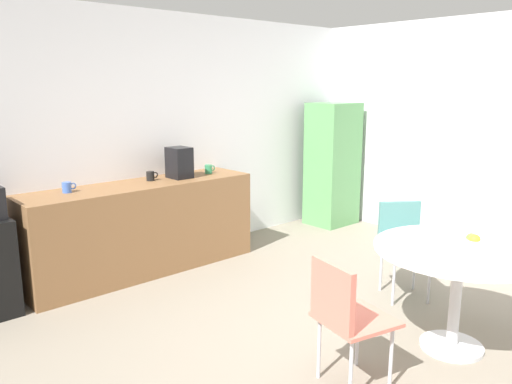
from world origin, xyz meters
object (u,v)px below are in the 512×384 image
at_px(chair_coral, 344,310).
at_px(coffee_maker, 179,163).
at_px(chair_teal, 402,237).
at_px(locker_cabinet, 332,164).
at_px(mug_green, 67,187).
at_px(round_table, 458,265).
at_px(mug_red, 209,169).
at_px(mug_white, 151,176).
at_px(fruit_bowl, 472,243).

bearing_deg(chair_coral, coffee_maker, 77.47).
relative_size(chair_teal, chair_coral, 1.00).
bearing_deg(coffee_maker, chair_teal, -64.54).
height_order(locker_cabinet, mug_green, locker_cabinet).
height_order(round_table, mug_red, mug_red).
xyz_separation_m(mug_white, mug_red, (0.69, -0.05, 0.00)).
height_order(chair_teal, fruit_bowl, fruit_bowl).
bearing_deg(chair_coral, round_table, -12.91).
bearing_deg(round_table, chair_coral, 167.09).
bearing_deg(mug_white, mug_red, -4.48).
relative_size(fruit_bowl, coffee_maker, 0.72).
bearing_deg(locker_cabinet, fruit_bowl, -124.43).
bearing_deg(fruit_bowl, chair_coral, 163.72).
bearing_deg(fruit_bowl, mug_green, 117.71).
height_order(chair_teal, mug_white, mug_white).
distance_m(locker_cabinet, coffee_maker, 2.36).
distance_m(chair_teal, mug_red, 2.19).
height_order(fruit_bowl, coffee_maker, coffee_maker).
bearing_deg(mug_red, locker_cabinet, -3.30).
xyz_separation_m(mug_green, coffee_maker, (1.16, -0.07, 0.11)).
bearing_deg(locker_cabinet, round_table, -125.40).
distance_m(round_table, fruit_bowl, 0.19).
height_order(locker_cabinet, mug_red, locker_cabinet).
bearing_deg(locker_cabinet, mug_red, 176.70).
xyz_separation_m(chair_teal, mug_white, (-1.28, 2.12, 0.43)).
bearing_deg(mug_green, chair_teal, -44.73).
xyz_separation_m(round_table, coffee_maker, (-0.39, 2.86, 0.43)).
bearing_deg(mug_red, chair_coral, -110.16).
distance_m(mug_white, mug_green, 0.86).
distance_m(mug_green, mug_red, 1.55).
relative_size(round_table, chair_coral, 1.40).
bearing_deg(mug_red, round_table, -89.96).
relative_size(locker_cabinet, chair_coral, 1.95).
height_order(round_table, chair_teal, chair_teal).
relative_size(chair_teal, mug_white, 6.43).
distance_m(locker_cabinet, chair_coral, 3.89).
bearing_deg(chair_teal, locker_cabinet, 54.85).
distance_m(round_table, mug_white, 3.02).
bearing_deg(locker_cabinet, chair_teal, -125.15).
distance_m(locker_cabinet, chair_teal, 2.40).
distance_m(locker_cabinet, mug_white, 2.66).
xyz_separation_m(locker_cabinet, mug_green, (-3.51, 0.17, 0.14)).
bearing_deg(mug_green, locker_cabinet, -2.70).
bearing_deg(mug_green, chair_coral, -78.00).
relative_size(chair_coral, mug_red, 6.43).
xyz_separation_m(chair_coral, coffee_maker, (0.59, 2.63, 0.54)).
bearing_deg(fruit_bowl, chair_teal, 57.22).
distance_m(round_table, chair_coral, 1.00).
bearing_deg(chair_teal, round_table, -126.00).
distance_m(round_table, coffee_maker, 2.92).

